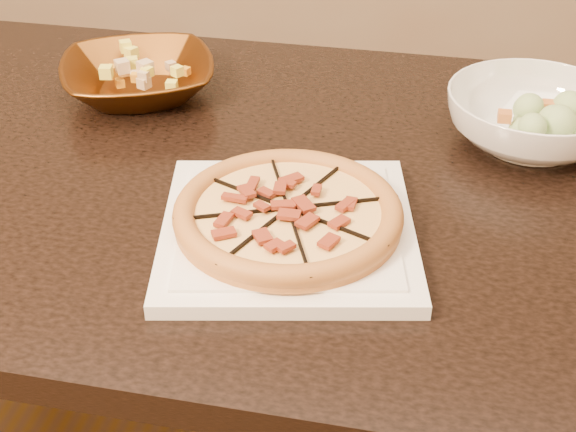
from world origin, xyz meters
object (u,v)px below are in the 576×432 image
Objects in this scene: pizza at (288,213)px; bronze_bowl at (139,78)px; dining_table at (245,229)px; plate at (288,230)px; salad_bowl at (533,119)px.

pizza is 0.45m from bronze_bowl.
dining_table is 5.70× the size of bronze_bowl.
plate reaches higher than dining_table.
salad_bowl is at bearing -4.34° from bronze_bowl.
bronze_bowl is at bearing 131.95° from pizza.
pizza is 1.10× the size of salad_bowl.
plate is (0.09, -0.16, 0.12)m from dining_table.
plate is 0.41m from salad_bowl.
bronze_bowl is at bearing 175.66° from salad_bowl.
dining_table is at bearing 120.53° from pizza.
pizza reaches higher than dining_table.
dining_table is 0.22m from plate.
pizza is (0.09, -0.16, 0.14)m from dining_table.
dining_table is 0.23m from pizza.
bronze_bowl is at bearing 139.53° from dining_table.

